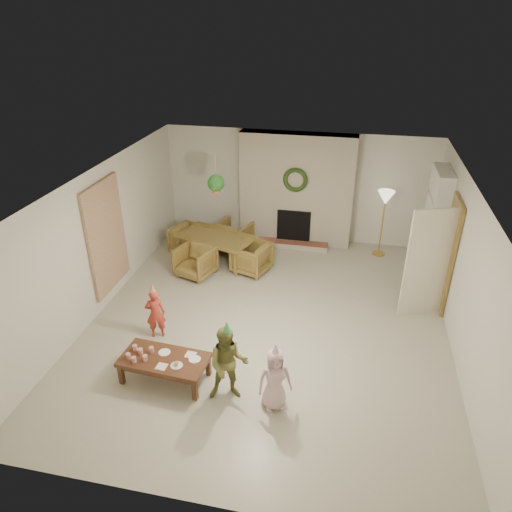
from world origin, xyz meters
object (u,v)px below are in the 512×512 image
(dining_chair_near, at_px, (195,261))
(child_pink, at_px, (275,379))
(dining_table, at_px, (216,249))
(coffee_table_top, at_px, (164,360))
(dining_chair_far, at_px, (234,235))
(dining_chair_left, at_px, (189,240))
(dining_chair_right, at_px, (251,258))
(child_plaid, at_px, (228,364))
(child_red, at_px, (155,314))

(dining_chair_near, distance_m, child_pink, 3.86)
(dining_table, bearing_deg, coffee_table_top, -66.36)
(dining_chair_near, height_order, dining_chair_far, same)
(dining_chair_left, distance_m, coffee_table_top, 4.02)
(dining_chair_near, relative_size, dining_chair_left, 1.00)
(dining_table, distance_m, dining_chair_right, 0.89)
(dining_chair_left, distance_m, dining_chair_right, 1.60)
(dining_chair_left, distance_m, child_plaid, 4.51)
(dining_chair_near, height_order, child_red, child_red)
(dining_chair_near, relative_size, child_plaid, 0.60)
(dining_chair_near, height_order, dining_chair_left, same)
(dining_chair_far, height_order, coffee_table_top, dining_chair_far)
(dining_chair_right, bearing_deg, coffee_table_top, 9.91)
(dining_table, xyz_separation_m, child_red, (-0.22, -2.72, 0.15))
(coffee_table_top, relative_size, child_red, 1.43)
(dining_chair_near, bearing_deg, dining_chair_far, 90.00)
(dining_chair_near, xyz_separation_m, coffee_table_top, (0.53, -3.00, 0.04))
(dining_chair_right, xyz_separation_m, coffee_table_top, (-0.54, -3.39, 0.04))
(child_red, xyz_separation_m, child_pink, (2.16, -1.14, 0.03))
(dining_chair_far, relative_size, coffee_table_top, 0.55)
(dining_chair_far, height_order, child_red, child_red)
(dining_table, xyz_separation_m, dining_chair_left, (-0.67, 0.23, 0.03))
(dining_chair_near, xyz_separation_m, child_red, (0.01, -2.05, 0.12))
(dining_chair_left, bearing_deg, dining_table, -90.00)
(dining_table, xyz_separation_m, child_plaid, (1.30, -3.81, 0.29))
(dining_chair_left, height_order, child_red, child_red)
(dining_chair_left, bearing_deg, child_pink, -128.46)
(dining_table, bearing_deg, child_red, -75.64)
(dining_chair_near, distance_m, child_plaid, 3.50)
(child_red, bearing_deg, child_pink, 131.72)
(coffee_table_top, height_order, child_pink, child_pink)
(coffee_table_top, distance_m, child_pink, 1.66)
(child_red, bearing_deg, child_plaid, 123.73)
(dining_chair_far, relative_size, child_plaid, 0.60)
(dining_table, height_order, child_plaid, child_plaid)
(dining_chair_left, bearing_deg, child_plaid, -135.09)
(dining_chair_far, relative_size, child_red, 0.79)
(dining_table, distance_m, dining_chair_far, 0.71)
(dining_chair_near, bearing_deg, coffee_table_top, -60.99)
(dining_table, distance_m, dining_chair_near, 0.71)
(dining_chair_right, relative_size, child_red, 0.79)
(dining_table, relative_size, dining_chair_near, 2.34)
(coffee_table_top, height_order, child_plaid, child_plaid)
(dining_chair_left, relative_size, dining_chair_right, 1.00)
(dining_chair_far, relative_size, dining_chair_right, 1.00)
(dining_chair_near, bearing_deg, child_pink, -36.76)
(dining_chair_left, xyz_separation_m, child_plaid, (1.97, -4.04, 0.26))
(child_red, xyz_separation_m, child_plaid, (1.52, -1.09, 0.14))
(dining_chair_left, xyz_separation_m, child_red, (0.45, -2.95, 0.12))
(dining_table, height_order, dining_chair_far, dining_chair_far)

